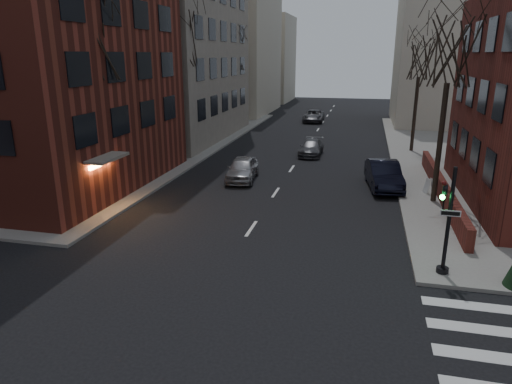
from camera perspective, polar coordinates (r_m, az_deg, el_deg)
sidewalk_far_left at (r=51.03m, az=-28.58°, el=6.05°), size 44.00×44.00×0.15m
building_left_brick at (r=31.40m, az=-28.37°, el=17.04°), size 15.00×15.00×18.00m
low_wall_right at (r=27.72m, az=22.13°, el=0.52°), size 0.35×16.00×1.00m
building_distant_la at (r=65.48m, az=-4.49°, el=17.83°), size 14.00×16.00×18.00m
building_distant_ra at (r=58.29m, az=24.36°, el=15.59°), size 14.00×14.00×16.00m
building_distant_lb at (r=81.38m, az=0.73°, el=16.27°), size 10.00×12.00×14.00m
traffic_signal at (r=17.71m, az=22.66°, el=-4.14°), size 0.76×0.44×4.00m
tree_left_a at (r=25.38m, az=-20.09°, el=17.28°), size 4.18×4.18×10.26m
tree_left_b at (r=36.09m, az=-9.32°, el=18.33°), size 4.40×4.40×10.80m
tree_left_c at (r=49.32m, az=-2.81°, el=17.05°), size 3.96×3.96×9.72m
tree_right_a at (r=25.70m, az=23.18°, el=15.95°), size 3.96×3.96×9.72m
tree_right_b at (r=39.59m, az=19.86°, el=15.52°), size 3.74×3.74×9.18m
streetlamp_near at (r=32.36m, az=-10.66°, el=10.16°), size 0.36×0.36×6.28m
streetlamp_far at (r=51.21m, az=-1.45°, el=12.81°), size 0.36×0.36×6.28m
parked_sedan at (r=28.76m, az=15.67°, el=2.07°), size 2.39×5.18×1.65m
car_lane_silver at (r=29.60m, az=-1.72°, el=2.94°), size 2.15×4.50×1.48m
car_lane_gray at (r=37.22m, az=6.91°, el=5.52°), size 1.76×4.23×1.22m
car_lane_far at (r=56.11m, az=7.22°, el=9.42°), size 2.49×5.13×1.41m
sandwich_board at (r=28.10m, az=20.92°, el=0.72°), size 0.54×0.63×0.87m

